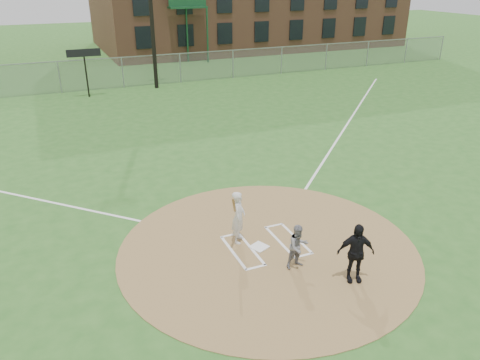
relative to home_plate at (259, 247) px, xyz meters
name	(u,v)px	position (x,y,z in m)	size (l,w,h in m)	color
ground	(268,248)	(0.22, -0.11, -0.03)	(140.00, 140.00, 0.00)	#2A5D1F
dirt_circle	(268,248)	(0.22, -0.11, -0.02)	(8.40, 8.40, 0.02)	olive
home_plate	(259,247)	(0.00, 0.00, 0.00)	(0.44, 0.44, 0.03)	silver
foul_line_first	(347,124)	(9.22, 8.89, -0.03)	(0.10, 24.00, 0.01)	white
catcher	(298,247)	(0.52, -1.25, 0.60)	(0.60, 0.47, 1.23)	slate
umpire	(356,253)	(1.53, -2.31, 0.78)	(0.93, 0.39, 1.59)	black
batters_boxes	(265,245)	(0.22, 0.04, -0.01)	(2.08, 1.88, 0.01)	white
batter_at_plate	(238,217)	(-0.41, 0.54, 0.78)	(0.78, 1.02, 1.78)	silver
outfield_fence	(123,72)	(0.22, 21.89, 0.98)	(56.08, 0.08, 2.03)	slate
scoreboard_sign	(84,58)	(-2.28, 20.09, 2.35)	(2.00, 0.10, 2.93)	black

